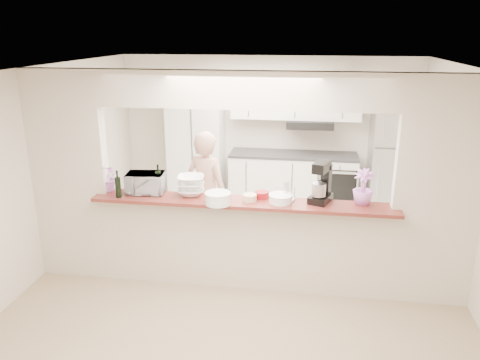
% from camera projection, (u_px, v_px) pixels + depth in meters
% --- Properties ---
extents(floor, '(6.00, 6.00, 0.00)m').
position_uv_depth(floor, '(243.00, 285.00, 5.56)').
color(floor, tan).
rests_on(floor, ground).
extents(tile_overlay, '(5.00, 2.90, 0.01)m').
position_uv_depth(tile_overlay, '(258.00, 232.00, 7.02)').
color(tile_overlay, silver).
rests_on(tile_overlay, floor).
extents(partition, '(5.00, 0.15, 2.50)m').
position_uv_depth(partition, '(243.00, 166.00, 5.10)').
color(partition, beige).
rests_on(partition, floor).
extents(bar_counter, '(3.40, 0.38, 1.09)m').
position_uv_depth(bar_counter, '(243.00, 241.00, 5.38)').
color(bar_counter, beige).
rests_on(bar_counter, floor).
extents(kitchen_cabinets, '(3.15, 0.62, 2.25)m').
position_uv_depth(kitchen_cabinets, '(256.00, 150.00, 7.85)').
color(kitchen_cabinets, silver).
rests_on(kitchen_cabinets, floor).
extents(refrigerator, '(0.75, 0.70, 1.70)m').
position_uv_depth(refrigerator, '(393.00, 164.00, 7.50)').
color(refrigerator, '#B3B2B8').
rests_on(refrigerator, floor).
extents(flower_left, '(0.34, 0.31, 0.33)m').
position_uv_depth(flower_left, '(108.00, 177.00, 5.45)').
color(flower_left, '#C86AAB').
rests_on(flower_left, bar_counter).
extents(wine_bottle_a, '(0.06, 0.06, 0.32)m').
position_uv_depth(wine_bottle_a, '(118.00, 187.00, 5.25)').
color(wine_bottle_a, black).
rests_on(wine_bottle_a, bar_counter).
extents(wine_bottle_b, '(0.07, 0.07, 0.34)m').
position_uv_depth(wine_bottle_b, '(158.00, 182.00, 5.39)').
color(wine_bottle_b, black).
rests_on(wine_bottle_b, bar_counter).
extents(toaster_oven, '(0.46, 0.33, 0.24)m').
position_uv_depth(toaster_oven, '(146.00, 183.00, 5.40)').
color(toaster_oven, '#B4B3B8').
rests_on(toaster_oven, bar_counter).
extents(serving_bowls, '(0.35, 0.35, 0.22)m').
position_uv_depth(serving_bowls, '(191.00, 186.00, 5.33)').
color(serving_bowls, white).
rests_on(serving_bowls, bar_counter).
extents(plate_stack_a, '(0.29, 0.29, 0.13)m').
position_uv_depth(plate_stack_a, '(218.00, 198.00, 5.06)').
color(plate_stack_a, white).
rests_on(plate_stack_a, bar_counter).
extents(plate_stack_b, '(0.26, 0.26, 0.09)m').
position_uv_depth(plate_stack_b, '(281.00, 199.00, 5.11)').
color(plate_stack_b, white).
rests_on(plate_stack_b, bar_counter).
extents(red_bowl, '(0.16, 0.16, 0.07)m').
position_uv_depth(red_bowl, '(262.00, 195.00, 5.26)').
color(red_bowl, maroon).
rests_on(red_bowl, bar_counter).
extents(tan_bowl, '(0.15, 0.15, 0.07)m').
position_uv_depth(tan_bowl, '(250.00, 198.00, 5.17)').
color(tan_bowl, beige).
rests_on(tan_bowl, bar_counter).
extents(utensil_caddy, '(0.25, 0.19, 0.21)m').
position_uv_depth(utensil_caddy, '(284.00, 192.00, 5.18)').
color(utensil_caddy, silver).
rests_on(utensil_caddy, bar_counter).
extents(stand_mixer, '(0.29, 0.35, 0.46)m').
position_uv_depth(stand_mixer, '(322.00, 184.00, 5.10)').
color(stand_mixer, black).
rests_on(stand_mixer, bar_counter).
extents(flower_right, '(0.24, 0.24, 0.39)m').
position_uv_depth(flower_right, '(363.00, 187.00, 5.03)').
color(flower_right, '#A766BE').
rests_on(flower_right, bar_counter).
extents(person, '(0.72, 0.61, 1.67)m').
position_uv_depth(person, '(207.00, 194.00, 6.14)').
color(person, tan).
rests_on(person, floor).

